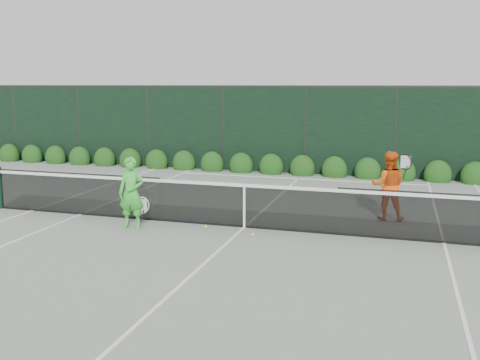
% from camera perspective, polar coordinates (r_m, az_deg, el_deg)
% --- Properties ---
extents(ground, '(80.00, 80.00, 0.00)m').
position_cam_1_polar(ground, '(11.76, 0.47, -5.09)').
color(ground, gray).
rests_on(ground, ground).
extents(tennis_net, '(12.90, 0.10, 1.07)m').
position_cam_1_polar(tennis_net, '(11.64, 0.35, -2.56)').
color(tennis_net, black).
rests_on(tennis_net, ground).
extents(player_woman, '(0.64, 0.44, 1.56)m').
position_cam_1_polar(player_woman, '(11.82, -11.50, -1.36)').
color(player_woman, green).
rests_on(player_woman, ground).
extents(player_man, '(0.89, 0.64, 1.60)m').
position_cam_1_polar(player_man, '(12.77, 15.55, -0.57)').
color(player_man, '#E75B13').
rests_on(player_man, ground).
extents(court_lines, '(11.03, 23.83, 0.01)m').
position_cam_1_polar(court_lines, '(11.76, 0.47, -5.07)').
color(court_lines, white).
rests_on(court_lines, ground).
extents(windscreen_fence, '(32.00, 21.07, 3.06)m').
position_cam_1_polar(windscreen_fence, '(8.92, -4.40, -0.09)').
color(windscreen_fence, black).
rests_on(windscreen_fence, ground).
extents(hedge_row, '(31.66, 0.65, 0.94)m').
position_cam_1_polar(hedge_row, '(18.54, 6.66, 1.24)').
color(hedge_row, '#153C10').
rests_on(hedge_row, ground).
extents(tennis_balls, '(3.11, 1.86, 0.07)m').
position_cam_1_polar(tennis_balls, '(12.65, -5.98, -3.89)').
color(tennis_balls, '#D8F737').
rests_on(tennis_balls, ground).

